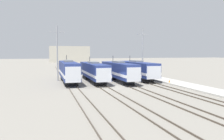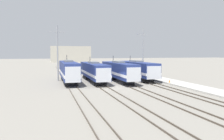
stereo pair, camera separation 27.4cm
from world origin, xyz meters
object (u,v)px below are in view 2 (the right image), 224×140
object	(u,v)px
catenary_tower_left	(58,51)
catenary_tower_right	(143,52)
locomotive_far_right	(137,70)
traffic_cone	(170,81)
locomotive_far_left	(69,71)
locomotive_center_left	(94,71)
locomotive_center_right	(119,71)

from	to	relation	value
catenary_tower_left	catenary_tower_right	bearing A→B (deg)	0.00
locomotive_far_right	traffic_cone	bearing A→B (deg)	-69.30
locomotive_far_left	catenary_tower_right	distance (m)	18.04
locomotive_center_left	traffic_cone	size ratio (longest dim) A/B	30.79
locomotive_center_left	catenary_tower_left	world-z (taller)	catenary_tower_left
locomotive_far_right	catenary_tower_left	xyz separation A→B (m)	(-16.76, 2.42, 3.96)
locomotive_far_left	locomotive_center_left	size ratio (longest dim) A/B	0.96
locomotive_center_right	locomotive_far_right	bearing A→B (deg)	27.08
traffic_cone	locomotive_far_right	bearing A→B (deg)	110.70
locomotive_far_left	locomotive_center_left	xyz separation A→B (m)	(4.94, -0.42, -0.15)
locomotive_far_left	locomotive_far_right	distance (m)	14.86
locomotive_center_right	locomotive_far_right	distance (m)	5.55
locomotive_center_left	catenary_tower_right	bearing A→B (deg)	17.05
locomotive_far_left	locomotive_far_right	xyz separation A→B (m)	(14.83, 0.95, -0.10)
locomotive_center_left	catenary_tower_left	distance (m)	8.81
locomotive_center_left	catenary_tower_right	distance (m)	13.53
locomotive_center_right	traffic_cone	size ratio (longest dim) A/B	30.28
locomotive_far_left	traffic_cone	xyz separation A→B (m)	(17.95, -7.31, -1.69)
catenary_tower_left	traffic_cone	distance (m)	23.23
catenary_tower_right	locomotive_far_right	bearing A→B (deg)	-135.61
locomotive_center_right	catenary_tower_right	size ratio (longest dim) A/B	1.47
catenary_tower_left	traffic_cone	bearing A→B (deg)	-28.23
locomotive_far_right	locomotive_center_right	bearing A→B (deg)	-152.92
locomotive_far_right	catenary_tower_left	world-z (taller)	catenary_tower_left
locomotive_center_left	locomotive_far_right	bearing A→B (deg)	7.90
locomotive_far_left	catenary_tower_left	world-z (taller)	catenary_tower_left
locomotive_center_left	traffic_cone	distance (m)	14.79
locomotive_center_left	locomotive_center_right	size ratio (longest dim) A/B	1.02
catenary_tower_left	locomotive_far_left	bearing A→B (deg)	-60.19
catenary_tower_left	locomotive_far_right	bearing A→B (deg)	-8.21
locomotive_far_left	catenary_tower_left	size ratio (longest dim) A/B	1.44
locomotive_center_left	locomotive_far_right	world-z (taller)	locomotive_far_right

